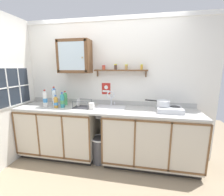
{
  "coord_description": "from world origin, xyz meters",
  "views": [
    {
      "loc": [
        0.59,
        -2.03,
        1.62
      ],
      "look_at": [
        0.1,
        0.52,
        1.1
      ],
      "focal_mm": 24.49,
      "sensor_mm": 36.0,
      "label": 1
    }
  ],
  "objects_px": {
    "dish_rack": "(82,106)",
    "warning_sign": "(106,89)",
    "hot_plate_stove": "(169,109)",
    "bottle_opaque_white_3": "(45,99)",
    "bottle_soda_green_2": "(65,98)",
    "wall_cabinet": "(75,57)",
    "bottle_juice_amber_4": "(56,102)",
    "trash_bin": "(100,149)",
    "bottle_water_clear_0": "(55,98)",
    "bottle_detergent_teal_1": "(62,101)",
    "bottle_water_blue_5": "(54,96)",
    "mug": "(92,106)",
    "saucepan": "(163,103)",
    "sink": "(110,110)"
  },
  "relations": [
    {
      "from": "bottle_soda_green_2",
      "to": "wall_cabinet",
      "type": "height_order",
      "value": "wall_cabinet"
    },
    {
      "from": "bottle_water_clear_0",
      "to": "dish_rack",
      "type": "bearing_deg",
      "value": 0.91
    },
    {
      "from": "sink",
      "to": "bottle_soda_green_2",
      "type": "height_order",
      "value": "sink"
    },
    {
      "from": "bottle_water_clear_0",
      "to": "bottle_opaque_white_3",
      "type": "height_order",
      "value": "bottle_water_clear_0"
    },
    {
      "from": "bottle_opaque_white_3",
      "to": "bottle_water_clear_0",
      "type": "bearing_deg",
      "value": 26.28
    },
    {
      "from": "bottle_detergent_teal_1",
      "to": "mug",
      "type": "height_order",
      "value": "bottle_detergent_teal_1"
    },
    {
      "from": "bottle_juice_amber_4",
      "to": "trash_bin",
      "type": "distance_m",
      "value": 1.1
    },
    {
      "from": "saucepan",
      "to": "wall_cabinet",
      "type": "distance_m",
      "value": 1.68
    },
    {
      "from": "bottle_detergent_teal_1",
      "to": "bottle_juice_amber_4",
      "type": "relative_size",
      "value": 1.2
    },
    {
      "from": "hot_plate_stove",
      "to": "bottle_water_clear_0",
      "type": "xyz_separation_m",
      "value": [
        -1.94,
        -0.02,
        0.11
      ]
    },
    {
      "from": "dish_rack",
      "to": "bottle_juice_amber_4",
      "type": "bearing_deg",
      "value": -167.44
    },
    {
      "from": "bottle_water_clear_0",
      "to": "trash_bin",
      "type": "xyz_separation_m",
      "value": [
        0.83,
        -0.08,
        -0.85
      ]
    },
    {
      "from": "saucepan",
      "to": "trash_bin",
      "type": "bearing_deg",
      "value": -172.9
    },
    {
      "from": "bottle_water_clear_0",
      "to": "wall_cabinet",
      "type": "distance_m",
      "value": 0.81
    },
    {
      "from": "bottle_water_clear_0",
      "to": "warning_sign",
      "type": "height_order",
      "value": "warning_sign"
    },
    {
      "from": "bottle_soda_green_2",
      "to": "bottle_water_blue_5",
      "type": "bearing_deg",
      "value": -178.15
    },
    {
      "from": "saucepan",
      "to": "bottle_soda_green_2",
      "type": "relative_size",
      "value": 1.49
    },
    {
      "from": "bottle_water_clear_0",
      "to": "mug",
      "type": "relative_size",
      "value": 2.71
    },
    {
      "from": "bottle_detergent_teal_1",
      "to": "trash_bin",
      "type": "relative_size",
      "value": 0.58
    },
    {
      "from": "bottle_water_clear_0",
      "to": "bottle_soda_green_2",
      "type": "xyz_separation_m",
      "value": [
        0.13,
        0.13,
        -0.03
      ]
    },
    {
      "from": "saucepan",
      "to": "warning_sign",
      "type": "relative_size",
      "value": 1.87
    },
    {
      "from": "sink",
      "to": "mug",
      "type": "bearing_deg",
      "value": -156.9
    },
    {
      "from": "saucepan",
      "to": "bottle_water_clear_0",
      "type": "height_order",
      "value": "bottle_water_clear_0"
    },
    {
      "from": "hot_plate_stove",
      "to": "bottle_opaque_white_3",
      "type": "distance_m",
      "value": 2.08
    },
    {
      "from": "bottle_water_blue_5",
      "to": "warning_sign",
      "type": "bearing_deg",
      "value": 11.58
    },
    {
      "from": "bottle_water_clear_0",
      "to": "trash_bin",
      "type": "relative_size",
      "value": 0.71
    },
    {
      "from": "sink",
      "to": "trash_bin",
      "type": "relative_size",
      "value": 1.1
    },
    {
      "from": "sink",
      "to": "warning_sign",
      "type": "xyz_separation_m",
      "value": [
        -0.13,
        0.27,
        0.33
      ]
    },
    {
      "from": "bottle_juice_amber_4",
      "to": "dish_rack",
      "type": "relative_size",
      "value": 0.78
    },
    {
      "from": "trash_bin",
      "to": "mug",
      "type": "bearing_deg",
      "value": 177.02
    },
    {
      "from": "warning_sign",
      "to": "bottle_opaque_white_3",
      "type": "bearing_deg",
      "value": -158.72
    },
    {
      "from": "saucepan",
      "to": "bottle_detergent_teal_1",
      "type": "height_order",
      "value": "bottle_detergent_teal_1"
    },
    {
      "from": "bottle_water_clear_0",
      "to": "bottle_opaque_white_3",
      "type": "xyz_separation_m",
      "value": [
        -0.14,
        -0.07,
        -0.01
      ]
    },
    {
      "from": "trash_bin",
      "to": "bottle_detergent_teal_1",
      "type": "bearing_deg",
      "value": 177.66
    },
    {
      "from": "bottle_opaque_white_3",
      "to": "bottle_juice_amber_4",
      "type": "height_order",
      "value": "bottle_opaque_white_3"
    },
    {
      "from": "hot_plate_stove",
      "to": "bottle_detergent_teal_1",
      "type": "xyz_separation_m",
      "value": [
        -1.77,
        -0.07,
        0.08
      ]
    },
    {
      "from": "sink",
      "to": "wall_cabinet",
      "type": "relative_size",
      "value": 0.88
    },
    {
      "from": "bottle_water_clear_0",
      "to": "bottle_opaque_white_3",
      "type": "bearing_deg",
      "value": -153.72
    },
    {
      "from": "bottle_detergent_teal_1",
      "to": "bottle_juice_amber_4",
      "type": "distance_m",
      "value": 0.11
    },
    {
      "from": "trash_bin",
      "to": "bottle_soda_green_2",
      "type": "bearing_deg",
      "value": 163.19
    },
    {
      "from": "sink",
      "to": "bottle_juice_amber_4",
      "type": "height_order",
      "value": "sink"
    },
    {
      "from": "hot_plate_stove",
      "to": "wall_cabinet",
      "type": "height_order",
      "value": "wall_cabinet"
    },
    {
      "from": "mug",
      "to": "trash_bin",
      "type": "xyz_separation_m",
      "value": [
        0.12,
        -0.01,
        -0.76
      ]
    },
    {
      "from": "sink",
      "to": "bottle_soda_green_2",
      "type": "xyz_separation_m",
      "value": [
        -0.86,
        0.08,
        0.16
      ]
    },
    {
      "from": "bottle_juice_amber_4",
      "to": "bottle_detergent_teal_1",
      "type": "bearing_deg",
      "value": 20.79
    },
    {
      "from": "hot_plate_stove",
      "to": "warning_sign",
      "type": "bearing_deg",
      "value": 164.56
    },
    {
      "from": "dish_rack",
      "to": "warning_sign",
      "type": "distance_m",
      "value": 0.55
    },
    {
      "from": "mug",
      "to": "wall_cabinet",
      "type": "distance_m",
      "value": 0.93
    },
    {
      "from": "bottle_juice_amber_4",
      "to": "bottle_water_blue_5",
      "type": "bearing_deg",
      "value": 125.99
    },
    {
      "from": "bottle_water_blue_5",
      "to": "bottle_opaque_white_3",
      "type": "bearing_deg",
      "value": -106.0
    }
  ]
}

